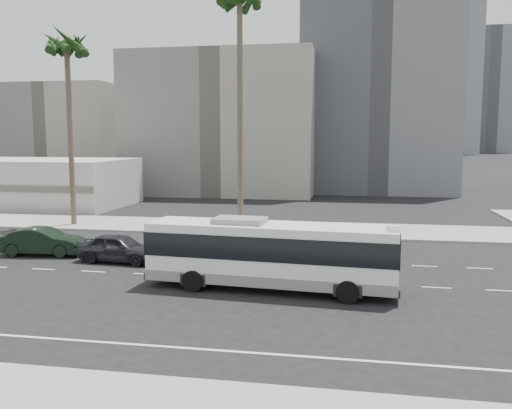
% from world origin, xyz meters
% --- Properties ---
extents(ground, '(700.00, 700.00, 0.00)m').
position_xyz_m(ground, '(0.00, 0.00, 0.00)').
color(ground, black).
rests_on(ground, ground).
extents(sidewalk_north, '(120.00, 7.00, 0.15)m').
position_xyz_m(sidewalk_north, '(0.00, 15.50, 0.07)').
color(sidewalk_north, gray).
rests_on(sidewalk_north, ground).
extents(commercial_low, '(22.00, 12.16, 5.00)m').
position_xyz_m(commercial_low, '(-30.00, 25.99, 2.50)').
color(commercial_low, '#B5B3AD').
rests_on(commercial_low, ground).
extents(midrise_beige_west, '(24.00, 18.00, 18.00)m').
position_xyz_m(midrise_beige_west, '(-12.00, 45.00, 9.00)').
color(midrise_beige_west, slate).
rests_on(midrise_beige_west, ground).
extents(midrise_gray_center, '(20.00, 20.00, 26.00)m').
position_xyz_m(midrise_gray_center, '(8.00, 52.00, 13.00)').
color(midrise_gray_center, '#4F5155').
rests_on(midrise_gray_center, ground).
extents(midrise_beige_far, '(18.00, 16.00, 15.00)m').
position_xyz_m(midrise_beige_far, '(-38.00, 50.00, 7.50)').
color(midrise_beige_far, slate).
rests_on(midrise_beige_far, ground).
extents(civic_tower, '(42.00, 42.00, 129.00)m').
position_xyz_m(civic_tower, '(-2.00, 250.00, 38.83)').
color(civic_tower, beige).
rests_on(civic_tower, ground).
extents(highrise_right, '(26.00, 26.00, 70.00)m').
position_xyz_m(highrise_right, '(45.00, 230.00, 35.00)').
color(highrise_right, '#585C64').
rests_on(highrise_right, ground).
extents(highrise_far, '(22.00, 22.00, 60.00)m').
position_xyz_m(highrise_far, '(70.00, 260.00, 30.00)').
color(highrise_far, '#585C64').
rests_on(highrise_far, ground).
extents(city_bus, '(12.16, 3.63, 3.44)m').
position_xyz_m(city_bus, '(1.06, -1.69, 1.81)').
color(city_bus, white).
rests_on(city_bus, ground).
extents(car_a, '(2.46, 5.11, 1.68)m').
position_xyz_m(car_a, '(-8.63, 2.49, 0.84)').
color(car_a, black).
rests_on(car_a, ground).
extents(car_b, '(2.26, 5.35, 1.72)m').
position_xyz_m(car_b, '(-14.13, 3.44, 0.86)').
color(car_b, black).
rests_on(car_b, ground).
extents(palm_near, '(5.69, 5.69, 19.14)m').
position_xyz_m(palm_near, '(-3.76, 14.21, 17.33)').
color(palm_near, brown).
rests_on(palm_near, ground).
extents(palm_mid, '(5.13, 5.13, 15.86)m').
position_xyz_m(palm_mid, '(-17.95, 14.22, 14.27)').
color(palm_mid, brown).
rests_on(palm_mid, ground).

